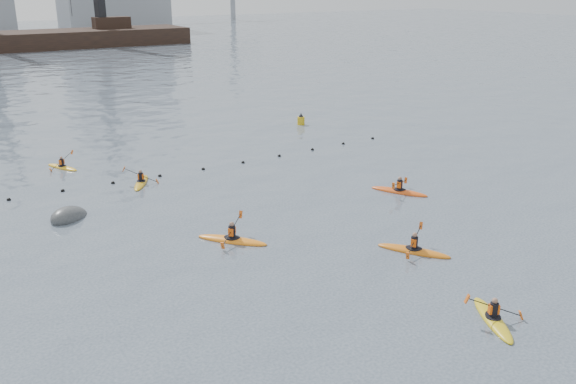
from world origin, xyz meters
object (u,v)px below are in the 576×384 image
at_px(kayaker_4, 399,191).
at_px(mooring_buoy, 69,218).
at_px(kayaker_1, 493,318).
at_px(kayaker_3, 141,182).
at_px(kayaker_0, 414,250).
at_px(kayaker_5, 62,167).
at_px(kayaker_2, 232,239).
at_px(nav_buoy, 301,121).

bearing_deg(kayaker_4, mooring_buoy, -48.15).
distance_m(kayaker_1, kayaker_3, 23.29).
bearing_deg(kayaker_4, kayaker_0, 23.88).
xyz_separation_m(kayaker_3, mooring_buoy, (-5.23, -3.58, -0.10)).
bearing_deg(kayaker_0, kayaker_1, -138.31).
bearing_deg(kayaker_5, kayaker_3, -86.20).
relative_size(kayaker_3, kayaker_5, 1.07).
distance_m(kayaker_3, kayaker_5, 6.93).
relative_size(kayaker_1, kayaker_3, 1.08).
bearing_deg(kayaker_2, kayaker_5, 63.31).
relative_size(kayaker_2, kayaker_5, 1.13).
height_order(kayaker_0, kayaker_2, kayaker_2).
xyz_separation_m(kayaker_3, kayaker_5, (-3.36, 6.06, -0.01)).
height_order(kayaker_2, mooring_buoy, kayaker_2).
height_order(kayaker_4, mooring_buoy, kayaker_4).
height_order(kayaker_0, kayaker_1, kayaker_1).
height_order(kayaker_2, kayaker_5, kayaker_2).
bearing_deg(kayaker_5, kayaker_1, -98.09).
bearing_deg(kayaker_1, nav_buoy, 96.64).
distance_m(kayaker_3, mooring_buoy, 6.33).
bearing_deg(kayaker_2, mooring_buoy, 88.53).
bearing_deg(kayaker_3, kayaker_1, -46.49).
height_order(kayaker_2, kayaker_3, kayaker_2).
xyz_separation_m(kayaker_0, kayaker_3, (-7.24, 16.59, -0.01)).
relative_size(kayaker_0, mooring_buoy, 1.31).
xyz_separation_m(kayaker_5, mooring_buoy, (-1.86, -9.64, -0.09)).
xyz_separation_m(kayaker_3, kayaker_4, (12.41, -9.88, 0.01)).
relative_size(kayaker_3, kayaker_4, 0.89).
distance_m(kayaker_2, kayaker_4, 11.79).
distance_m(kayaker_1, kayaker_2, 12.61).
xyz_separation_m(kayaker_2, kayaker_3, (-0.67, 10.98, -0.01)).
bearing_deg(mooring_buoy, kayaker_0, -46.24).
height_order(kayaker_5, mooring_buoy, kayaker_5).
relative_size(kayaker_0, kayaker_4, 0.97).
height_order(kayaker_1, kayaker_2, kayaker_2).
height_order(kayaker_3, kayaker_4, kayaker_3).
bearing_deg(mooring_buoy, nav_buoy, 27.88).
xyz_separation_m(kayaker_1, nav_buoy, (12.03, 31.09, 0.25)).
bearing_deg(kayaker_5, kayaker_0, -90.13).
xyz_separation_m(kayaker_1, kayaker_3, (-5.47, 22.64, -0.01)).
relative_size(kayaker_3, mooring_buoy, 1.20).
height_order(kayaker_1, kayaker_3, kayaker_1).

